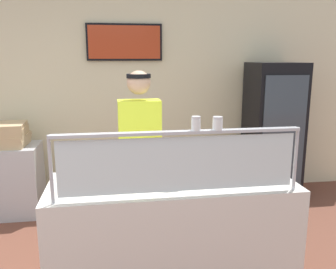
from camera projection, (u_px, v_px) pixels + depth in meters
ground_plane at (161, 251)px, 3.54m from camera, size 12.00×12.00×0.00m
shop_rear_unit at (144, 96)px, 4.83m from camera, size 6.25×0.13×2.70m
serving_counter at (172, 239)px, 2.82m from camera, size 1.85×0.72×0.95m
sneeze_guard at (180, 156)px, 2.37m from camera, size 1.68×0.06×0.45m
pizza_tray at (165, 179)px, 2.73m from camera, size 0.48×0.48×0.04m
pizza_server at (167, 177)px, 2.71m from camera, size 0.12×0.29×0.01m
parmesan_shaker at (196, 124)px, 2.34m from camera, size 0.06×0.06×0.09m
pepper_flake_shaker at (218, 124)px, 2.36m from camera, size 0.07×0.07×0.09m
worker_figure at (141, 154)px, 3.28m from camera, size 0.41×0.50×1.76m
drink_fridge at (273, 132)px, 4.75m from camera, size 0.66×0.62×1.81m
prep_shelf at (11, 180)px, 4.31m from camera, size 0.70×0.55×0.85m
pizza_box_stack at (6, 135)px, 4.19m from camera, size 0.48×0.47×0.27m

